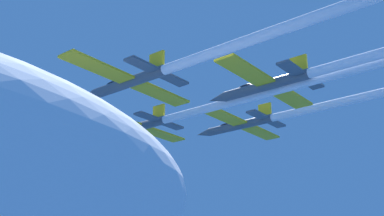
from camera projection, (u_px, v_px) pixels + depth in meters
name	position (u px, v px, depth m)	size (l,w,h in m)	color
jet_lead	(230.00, 102.00, 60.29)	(18.44, 58.85, 3.05)	#4C5660
jet_left_wing	(226.00, 48.00, 46.77)	(18.44, 52.07, 3.05)	#4C5660
jet_right_wing	(335.00, 103.00, 63.27)	(18.44, 55.11, 3.05)	#4C5660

